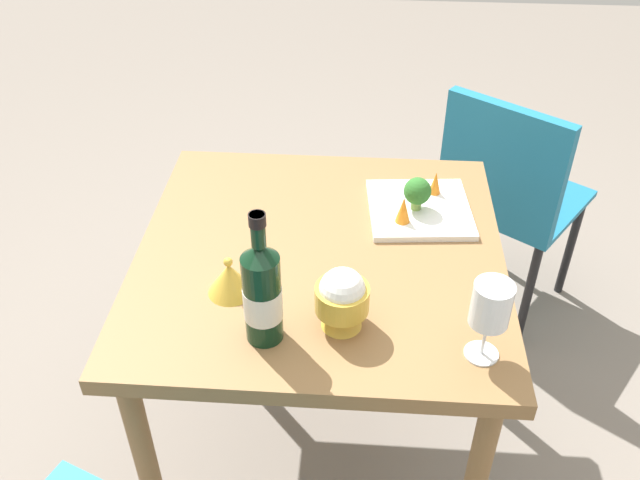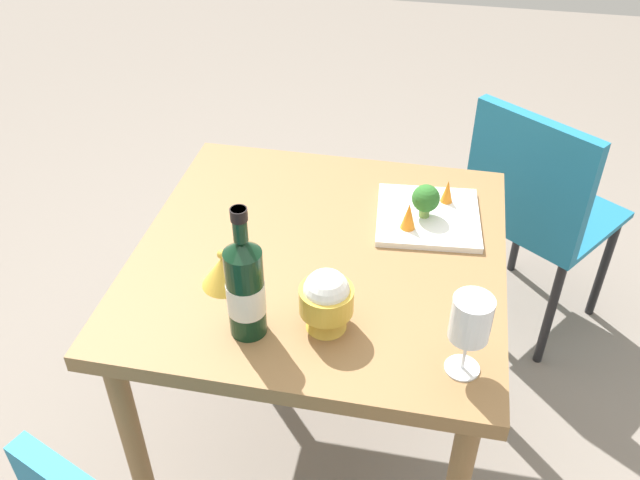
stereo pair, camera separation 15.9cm
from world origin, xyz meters
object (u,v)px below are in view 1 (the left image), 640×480
Objects in this scene: wine_glass at (491,306)px; rice_bowl at (342,298)px; chair_by_wall at (507,189)px; serving_plate at (419,209)px; rice_bowl_lid at (230,278)px; carrot_garnish_right at (403,210)px; broccoli_floret at (417,192)px; wine_bottle at (262,293)px; carrot_garnish_left at (435,183)px.

rice_bowl is (-0.06, -0.28, -0.05)m from wine_glass.
serving_plate is (0.46, -0.32, 0.23)m from chair_by_wall.
wine_glass is 0.55m from rice_bowl_lid.
wine_glass reaches higher than carrot_garnish_right.
serving_plate is at bearing 130.53° from broccoli_floret.
wine_bottle is 3.51× the size of broccoli_floret.
wine_bottle is 1.68× the size of wine_glass.
carrot_garnish_right reaches higher than serving_plate.
broccoli_floret reaches higher than serving_plate.
carrot_garnish_right is at bearing -89.02° from chair_by_wall.
carrot_garnish_right is at bearing 143.91° from wine_bottle.
rice_bowl_lid is at bearing -97.46° from chair_by_wall.
rice_bowl_lid is 0.61m from carrot_garnish_left.
chair_by_wall is 2.82× the size of wine_bottle.
wine_bottle is 0.16m from rice_bowl.
rice_bowl_lid reaches higher than carrot_garnish_left.
rice_bowl is 2.34× the size of carrot_garnish_left.
carrot_garnish_right is (0.13, -0.08, 0.00)m from carrot_garnish_left.
rice_bowl_lid is 1.65× the size of carrot_garnish_left.
serving_plate is at bearing 128.00° from rice_bowl_lid.
wine_bottle is 0.43m from wine_glass.
wine_glass reaches higher than rice_bowl_lid.
rice_bowl_lid is (-0.13, -0.09, -0.08)m from wine_bottle.
wine_bottle is 3.01× the size of rice_bowl_lid.
rice_bowl is (-0.04, 0.15, -0.04)m from wine_bottle.
serving_plate is (-0.45, 0.33, -0.11)m from wine_bottle.
rice_bowl reaches higher than broccoli_floret.
wine_bottle is 0.57m from serving_plate.
chair_by_wall is 8.50× the size of rice_bowl_lid.
broccoli_floret is (-0.47, -0.11, -0.06)m from wine_glass.
wine_bottle is at bearing 35.83° from rice_bowl_lid.
wine_bottle reaches higher than wine_glass.
wine_bottle is at bearing -36.09° from carrot_garnish_right.
wine_glass is 0.44m from carrot_garnish_right.
rice_bowl_lid reaches higher than carrot_garnish_right.
carrot_garnish_right is at bearing -160.53° from wine_glass.
chair_by_wall is 1.18m from wine_bottle.
rice_bowl is at bearing -23.17° from serving_plate.
carrot_garnish_left is (-0.48, 0.22, -0.03)m from rice_bowl.
wine_bottle is 1.11× the size of serving_plate.
carrot_garnish_right is (-0.41, -0.15, -0.08)m from wine_glass.
wine_bottle is 0.64m from carrot_garnish_left.
rice_bowl_lid is 0.37× the size of serving_plate.
wine_glass is at bearing -67.56° from chair_by_wall.
serving_plate is at bearing 144.11° from wine_bottle.
rice_bowl is at bearing 70.76° from rice_bowl_lid.
chair_by_wall is 0.61m from serving_plate.
rice_bowl_lid is at bearing -49.49° from carrot_garnish_left.
wine_glass is at bearing 13.29° from broccoli_floret.
wine_bottle is at bearing -35.89° from serving_plate.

